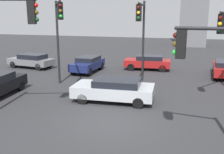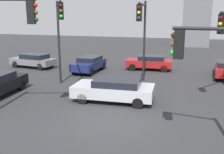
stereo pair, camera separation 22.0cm
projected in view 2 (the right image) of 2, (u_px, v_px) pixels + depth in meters
name	position (u px, v px, depth m)	size (l,w,h in m)	color
ground_plane	(109.00, 122.00, 11.80)	(99.12, 99.12, 0.00)	#2D2D30
traffic_light_0	(60.00, 26.00, 16.57)	(1.97, 2.86, 5.81)	black
traffic_light_2	(142.00, 26.00, 17.09)	(0.57, 3.74, 5.86)	black
traffic_light_3	(1.00, 33.00, 11.32)	(2.88, 1.19, 5.82)	black
traffic_light_4	(210.00, 63.00, 8.55)	(2.63, 0.48, 4.54)	black
car_0	(114.00, 89.00, 14.66)	(4.72, 2.42, 1.31)	#ADB2B7
car_1	(149.00, 62.00, 23.39)	(4.26, 2.18, 1.31)	maroon
car_2	(33.00, 60.00, 24.37)	(4.50, 2.18, 1.32)	slate
car_6	(89.00, 64.00, 22.46)	(1.77, 4.10, 1.34)	navy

